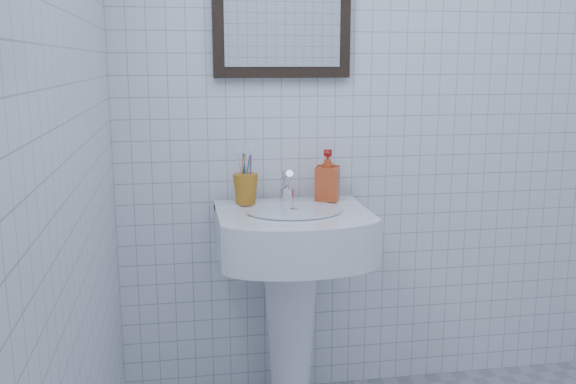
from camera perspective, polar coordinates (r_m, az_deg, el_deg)
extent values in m
cube|color=white|center=(2.52, 10.46, 10.23)|extent=(2.20, 0.02, 2.50)
cube|color=white|center=(1.19, -21.35, 8.42)|extent=(0.02, 2.40, 2.50)
cone|color=white|center=(2.41, 0.21, -12.29)|extent=(0.21, 0.21, 0.65)
cube|color=white|center=(2.23, 0.43, -3.65)|extent=(0.52, 0.37, 0.16)
cube|color=white|center=(2.36, -0.20, -1.10)|extent=(0.52, 0.09, 0.03)
cylinder|color=white|center=(2.19, 0.57, -1.62)|extent=(0.33, 0.33, 0.01)
cylinder|color=silver|center=(2.33, -0.10, -0.28)|extent=(0.05, 0.05, 0.05)
cylinder|color=silver|center=(2.30, -0.04, 1.14)|extent=(0.03, 0.10, 0.08)
cylinder|color=silver|center=(2.34, -0.19, 0.80)|extent=(0.03, 0.05, 0.09)
imported|color=red|center=(2.35, 3.53, 1.50)|extent=(0.11, 0.11, 0.18)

